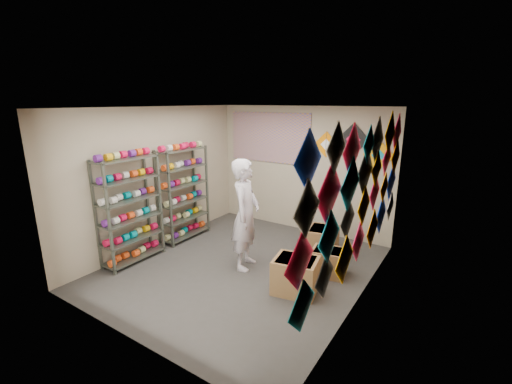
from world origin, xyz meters
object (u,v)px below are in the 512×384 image
Objects in this scene: shelf_rack_front at (130,210)px; carton_a at (295,275)px; shopkeeper at (246,215)px; carton_b at (328,262)px; carton_c at (323,241)px; shelf_rack_back at (183,194)px.

carton_a is at bearing 12.64° from shelf_rack_front.
shopkeeper is at bearing 155.21° from carton_a.
shopkeeper reaches higher than carton_b.
carton_a reaches higher than carton_c.
shelf_rack_front is at bearing -178.15° from carton_a.
carton_b is (0.21, 0.78, -0.05)m from carton_a.
carton_c is at bearing 16.35° from shelf_rack_back.
shelf_rack_front is at bearing -90.00° from shelf_rack_back.
carton_c is (-0.38, 0.67, 0.04)m from carton_b.
shopkeeper reaches higher than carton_a.
carton_c is at bearing 37.47° from shelf_rack_front.
shelf_rack_front reaches higher than carton_c.
shelf_rack_back is 2.98× the size of carton_a.
shelf_rack_front is 2.04m from shopkeeper.
shopkeeper is 1.65m from carton_c.
shelf_rack_front is 2.98× the size of carton_a.
shelf_rack_back is at bearing -175.39° from carton_c.
carton_c is at bearing 85.71° from carton_a.
shopkeeper is at bearing -139.99° from carton_c.
shelf_rack_front is 1.00× the size of shopkeeper.
carton_a reaches higher than carton_b.
shelf_rack_back is 1.86m from shopkeeper.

